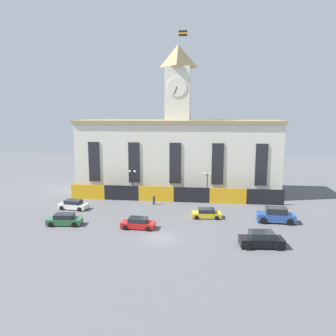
# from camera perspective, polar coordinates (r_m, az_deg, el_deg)

# --- Properties ---
(ground_plane) EXTENTS (160.00, 160.00, 0.00)m
(ground_plane) POSITION_cam_1_polar(r_m,az_deg,el_deg) (40.81, -1.44, -11.99)
(ground_plane) COLOR #565659
(civic_building) EXTENTS (37.53, 10.27, 29.64)m
(civic_building) POSITION_cam_1_polar(r_m,az_deg,el_deg) (62.18, 1.71, 2.75)
(civic_building) COLOR silver
(civic_building) RESTS_ON ground
(banner_fence) EXTENTS (36.51, 0.12, 2.60)m
(banner_fence) POSITION_cam_1_polar(r_m,az_deg,el_deg) (55.95, 0.98, -4.62)
(banner_fence) COLOR gold
(banner_fence) RESTS_ON ground
(street_lamp_far_left) EXTENTS (1.26, 0.36, 5.20)m
(street_lamp_far_left) POSITION_cam_1_polar(r_m,az_deg,el_deg) (57.19, -6.20, -1.84)
(street_lamp_far_left) COLOR black
(street_lamp_far_left) RESTS_ON ground
(street_lamp_right) EXTENTS (1.26, 0.36, 5.07)m
(street_lamp_right) POSITION_cam_1_polar(r_m,az_deg,el_deg) (55.76, 6.85, -2.23)
(street_lamp_right) COLOR black
(street_lamp_right) RESTS_ON ground
(car_green_wagon) EXTENTS (4.76, 2.51, 1.55)m
(car_green_wagon) POSITION_cam_1_polar(r_m,az_deg,el_deg) (46.99, -17.59, -8.59)
(car_green_wagon) COLOR #2D663D
(car_green_wagon) RESTS_ON ground
(car_yellow_coupe) EXTENTS (4.30, 2.33, 1.35)m
(car_yellow_coupe) POSITION_cam_1_polar(r_m,az_deg,el_deg) (48.11, 6.70, -7.88)
(car_yellow_coupe) COLOR yellow
(car_yellow_coupe) RESTS_ON ground
(car_black_suv) EXTENTS (5.06, 2.72, 1.80)m
(car_black_suv) POSITION_cam_1_polar(r_m,az_deg,el_deg) (39.31, 15.95, -11.92)
(car_black_suv) COLOR black
(car_black_suv) RESTS_ON ground
(car_white_taxi) EXTENTS (4.68, 2.55, 1.50)m
(car_white_taxi) POSITION_cam_1_polar(r_m,az_deg,el_deg) (54.02, -16.15, -6.18)
(car_white_taxi) COLOR white
(car_white_taxi) RESTS_ON ground
(car_red_sedan) EXTENTS (4.45, 2.22, 1.45)m
(car_red_sedan) POSITION_cam_1_polar(r_m,az_deg,el_deg) (43.77, -5.23, -9.57)
(car_red_sedan) COLOR red
(car_red_sedan) RESTS_ON ground
(car_blue_van) EXTENTS (5.18, 2.55, 2.10)m
(car_blue_van) POSITION_cam_1_polar(r_m,az_deg,el_deg) (48.18, 18.27, -7.86)
(car_blue_van) COLOR #284C99
(car_blue_van) RESTS_ON ground
(pedestrian) EXTENTS (0.40, 0.36, 1.63)m
(pedestrian) POSITION_cam_1_polar(r_m,az_deg,el_deg) (54.46, -2.48, -5.47)
(pedestrian) COLOR #282D3D
(pedestrian) RESTS_ON ground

